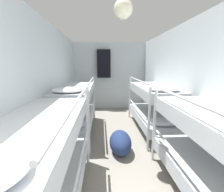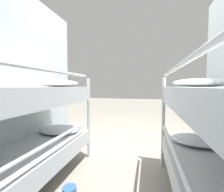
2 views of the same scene
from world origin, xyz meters
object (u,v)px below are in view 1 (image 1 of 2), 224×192
at_px(bunk_stack_right_far, 152,104).
at_px(duffel_bag, 120,142).
at_px(bunk_stack_left_near, 36,167).
at_px(hanging_coat, 104,64).
at_px(bunk_stack_left_far, 76,105).

bearing_deg(bunk_stack_right_far, duffel_bag, -134.38).
distance_m(bunk_stack_left_near, hanging_coat, 4.00).
xyz_separation_m(bunk_stack_left_far, bunk_stack_right_far, (1.69, 0.00, 0.00)).
height_order(bunk_stack_left_near, duffel_bag, bunk_stack_left_near).
xyz_separation_m(bunk_stack_left_near, duffel_bag, (0.87, 1.18, -0.44)).
distance_m(bunk_stack_right_far, hanging_coat, 2.29).
height_order(bunk_stack_left_near, hanging_coat, hanging_coat).
bearing_deg(bunk_stack_left_near, hanging_coat, 80.49).
height_order(bunk_stack_right_far, duffel_bag, bunk_stack_right_far).
bearing_deg(hanging_coat, bunk_stack_right_far, -60.13).
xyz_separation_m(bunk_stack_right_far, duffel_bag, (-0.82, -0.84, -0.44)).
height_order(duffel_bag, hanging_coat, hanging_coat).
bearing_deg(duffel_bag, bunk_stack_left_far, 135.94).
distance_m(bunk_stack_left_near, bunk_stack_right_far, 2.63).
bearing_deg(bunk_stack_right_far, hanging_coat, 119.87).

